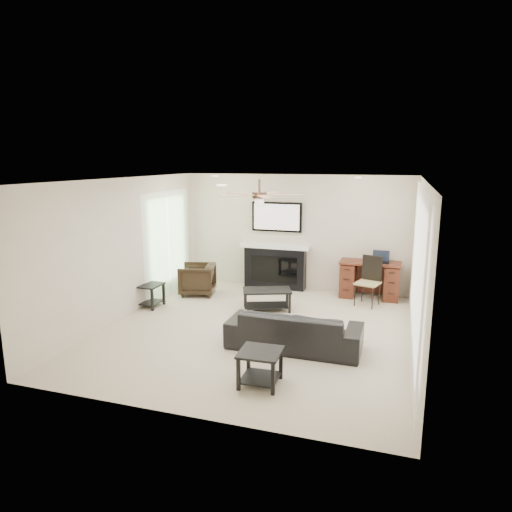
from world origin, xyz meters
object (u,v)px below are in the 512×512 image
(sofa, at_px, (294,330))
(fireplace_unit, at_px, (275,246))
(armchair, at_px, (197,279))
(desk, at_px, (369,280))
(coffee_table, at_px, (267,300))

(sofa, height_order, fireplace_unit, fireplace_unit)
(armchair, bearing_deg, fireplace_unit, 109.73)
(sofa, bearing_deg, desk, -106.45)
(fireplace_unit, relative_size, desk, 1.57)
(sofa, bearing_deg, coffee_table, -60.59)
(desk, bearing_deg, coffee_table, -141.80)
(armchair, distance_m, fireplace_unit, 1.84)
(fireplace_unit, bearing_deg, armchair, -145.98)
(sofa, relative_size, coffee_table, 2.23)
(sofa, bearing_deg, armchair, -39.53)
(armchair, distance_m, coffee_table, 1.79)
(sofa, distance_m, desk, 3.14)
(coffee_table, bearing_deg, sofa, -81.36)
(fireplace_unit, bearing_deg, sofa, -69.56)
(coffee_table, height_order, desk, desk)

